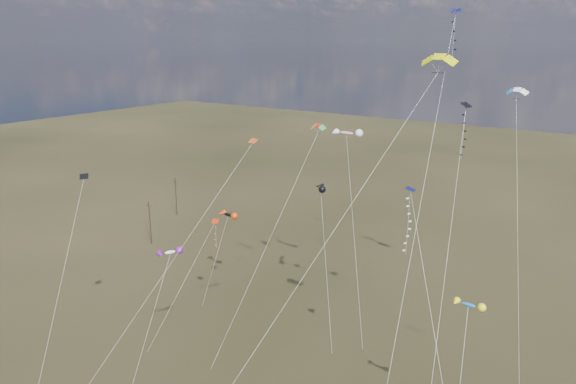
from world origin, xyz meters
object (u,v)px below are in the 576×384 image
Objects in this scene: utility_pole_far at (176,196)px; utility_pole_near at (150,222)px; diamond_black_high at (461,152)px; novelty_black_orange at (228,215)px; parafoil_yellow at (438,59)px.

utility_pole_near is at bearing -60.26° from utility_pole_far.
diamond_black_high reaches higher than utility_pole_far.
utility_pole_near is 0.67× the size of novelty_black_orange.
diamond_black_high is 36.06m from novelty_black_orange.
utility_pole_far is 75.76m from parafoil_yellow.
novelty_black_orange reaches higher than utility_pole_far.
diamond_black_high is at bearing 83.85° from parafoil_yellow.
parafoil_yellow reaches higher than utility_pole_far.
parafoil_yellow is (63.04, -29.64, 29.80)m from utility_pole_far.
utility_pole_far is (-8.00, 14.00, 0.00)m from utility_pole_near.
utility_pole_near is 64.51m from parafoil_yellow.
diamond_black_high is at bearing -9.15° from utility_pole_near.
utility_pole_far is 0.67× the size of novelty_black_orange.
novelty_black_orange is at bearing 161.57° from parafoil_yellow.
diamond_black_high is at bearing -7.09° from novelty_black_orange.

